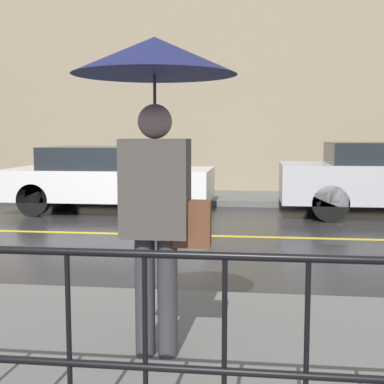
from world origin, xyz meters
name	(u,v)px	position (x,y,z in m)	size (l,w,h in m)	color
ground_plane	(107,233)	(0.00, 0.00, 0.00)	(80.00, 80.00, 0.00)	#262628
sidewalk_far	(159,197)	(0.00, 4.53, 0.07)	(28.00, 2.19, 0.14)	#60605E
lane_marking	(107,233)	(0.00, 0.00, 0.00)	(25.20, 0.12, 0.01)	gold
building_storefront	(167,83)	(0.00, 5.78, 2.94)	(28.00, 0.30, 5.87)	gray
pedestrian	(156,106)	(1.78, -4.91, 1.78)	(1.04, 1.04, 2.06)	#333338
car_white	(108,178)	(-0.68, 2.47, 0.70)	(4.21, 1.90, 1.34)	silver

